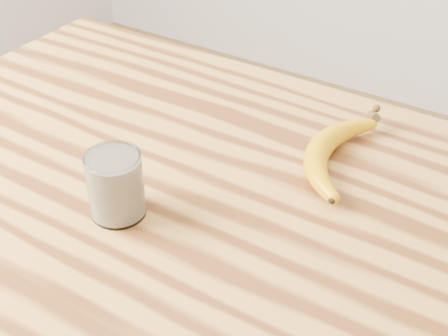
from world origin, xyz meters
The scene contains 3 objects.
table centered at (0.00, 0.00, 0.77)m, with size 1.20×0.80×0.90m.
smoothie_glass centered at (-0.08, -0.09, 0.95)m, with size 0.08×0.08×0.10m.
banana centered at (0.10, 0.18, 0.92)m, with size 0.11×0.31×0.04m, color #D38F03, non-canonical shape.
Camera 1 is at (0.40, -0.57, 1.46)m, focal length 50.00 mm.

